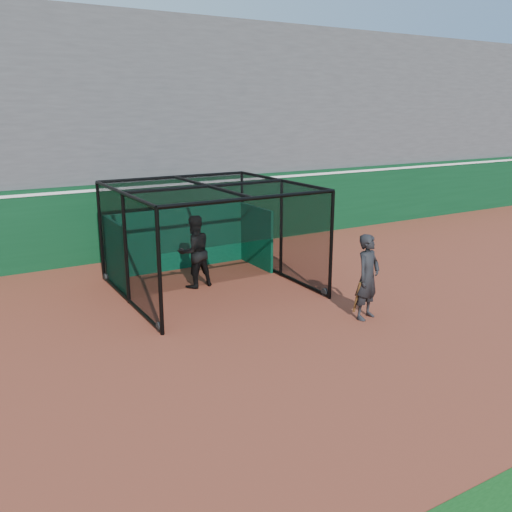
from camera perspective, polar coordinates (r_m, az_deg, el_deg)
ground at (r=11.51m, az=2.48°, el=-9.42°), size 120.00×120.00×0.00m
outfield_wall at (r=18.51m, az=-11.96°, el=3.96°), size 50.00×0.50×2.50m
grandstand at (r=21.79m, az=-15.75°, el=13.82°), size 50.00×7.85×8.95m
batting_cage at (r=14.69m, az=-4.94°, el=1.84°), size 4.71×4.76×2.83m
batter at (r=14.97m, az=-6.51°, el=0.47°), size 1.05×0.85×2.02m
on_deck_player at (r=12.87m, az=11.67°, el=-2.19°), size 0.85×0.69×2.03m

